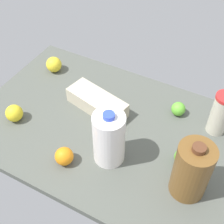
{
  "coord_description": "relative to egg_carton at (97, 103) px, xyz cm",
  "views": [
    {
      "loc": [
        40.96,
        -76.62,
        103.65
      ],
      "look_at": [
        0.0,
        0.0,
        13.0
      ],
      "focal_mm": 50.0,
      "sensor_mm": 36.0,
      "label": 1
    }
  ],
  "objects": [
    {
      "name": "countertop",
      "position": [
        11.53,
        -7.46,
        -5.07
      ],
      "size": [
        120.0,
        76.0,
        3.0
      ],
      "primitive_type": "cube",
      "color": "#51554E",
      "rests_on": "ground"
    },
    {
      "name": "chocolate_milk_jug",
      "position": [
        48.73,
        -20.18,
        7.98
      ],
      "size": [
        12.7,
        12.7,
        24.67
      ],
      "color": "brown",
      "rests_on": "countertop"
    },
    {
      "name": "tumbler_cup",
      "position": [
        50.4,
        12.46,
        6.22
      ],
      "size": [
        8.11,
        8.11,
        19.5
      ],
      "color": "beige",
      "rests_on": "countertop"
    },
    {
      "name": "lemon_far_back",
      "position": [
        -32.75,
        13.17,
        0.32
      ],
      "size": [
        7.79,
        7.79,
        7.79
      ],
      "primitive_type": "sphere",
      "color": "yellow",
      "rests_on": "countertop"
    },
    {
      "name": "orange_loose",
      "position": [
        3.57,
        -31.15,
        0.02
      ],
      "size": [
        7.18,
        7.18,
        7.18
      ],
      "primitive_type": "sphere",
      "color": "orange",
      "rests_on": "countertop"
    },
    {
      "name": "lime_near_front",
      "position": [
        43.32,
        -9.97,
        -0.39
      ],
      "size": [
        6.35,
        6.35,
        6.35
      ],
      "primitive_type": "sphere",
      "color": "#5CAB31",
      "rests_on": "countertop"
    },
    {
      "name": "lime_by_jug",
      "position": [
        33.17,
        13.74,
        -0.47
      ],
      "size": [
        6.19,
        6.19,
        6.19
      ],
      "primitive_type": "sphere",
      "color": "#61BA35",
      "rests_on": "countertop"
    },
    {
      "name": "milk_jug",
      "position": [
        17.48,
        -20.93,
        7.83
      ],
      "size": [
        12.01,
        12.01,
        24.36
      ],
      "color": "white",
      "rests_on": "countertop"
    },
    {
      "name": "lemon_beside_bowl",
      "position": [
        -28.02,
        -22.6,
        0.18
      ],
      "size": [
        7.49,
        7.49,
        7.49
      ],
      "primitive_type": "sphere",
      "color": "yellow",
      "rests_on": "countertop"
    },
    {
      "name": "egg_carton",
      "position": [
        0.0,
        0.0,
        0.0
      ],
      "size": [
        29.77,
        16.78,
        7.14
      ],
      "primitive_type": "cube",
      "rotation": [
        0.0,
        0.0,
        -0.22
      ],
      "color": "beige",
      "rests_on": "countertop"
    }
  ]
}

